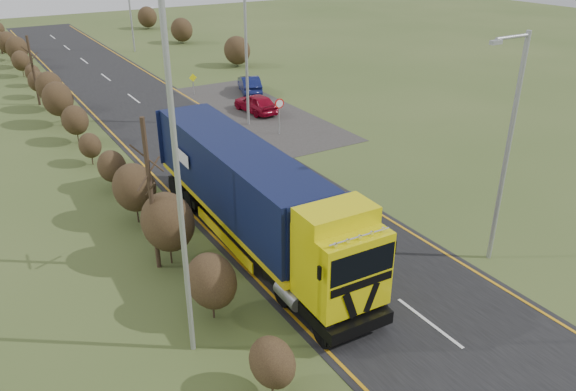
{
  "coord_description": "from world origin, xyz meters",
  "views": [
    {
      "loc": [
        -11.84,
        -14.4,
        11.87
      ],
      "look_at": [
        -0.99,
        3.42,
        1.94
      ],
      "focal_mm": 35.0,
      "sensor_mm": 36.0,
      "label": 1
    }
  ],
  "objects_px": {
    "lorry": "(251,193)",
    "car_blue_sedan": "(250,84)",
    "streetlight_near": "(507,143)",
    "car_red_hatchback": "(256,103)",
    "speed_sign": "(279,109)"
  },
  "relations": [
    {
      "from": "streetlight_near",
      "to": "speed_sign",
      "type": "xyz_separation_m",
      "value": [
        0.56,
        17.21,
        -3.23
      ]
    },
    {
      "from": "car_red_hatchback",
      "to": "car_blue_sedan",
      "type": "relative_size",
      "value": 0.98
    },
    {
      "from": "lorry",
      "to": "car_red_hatchback",
      "type": "distance_m",
      "value": 18.58
    },
    {
      "from": "lorry",
      "to": "streetlight_near",
      "type": "height_order",
      "value": "streetlight_near"
    },
    {
      "from": "lorry",
      "to": "streetlight_near",
      "type": "bearing_deg",
      "value": -36.5
    },
    {
      "from": "lorry",
      "to": "car_blue_sedan",
      "type": "height_order",
      "value": "lorry"
    },
    {
      "from": "streetlight_near",
      "to": "speed_sign",
      "type": "distance_m",
      "value": 17.52
    },
    {
      "from": "lorry",
      "to": "streetlight_near",
      "type": "relative_size",
      "value": 1.69
    },
    {
      "from": "car_blue_sedan",
      "to": "speed_sign",
      "type": "distance_m",
      "value": 10.37
    },
    {
      "from": "streetlight_near",
      "to": "speed_sign",
      "type": "relative_size",
      "value": 3.8
    },
    {
      "from": "lorry",
      "to": "speed_sign",
      "type": "distance_m",
      "value": 13.91
    },
    {
      "from": "car_blue_sedan",
      "to": "speed_sign",
      "type": "height_order",
      "value": "speed_sign"
    },
    {
      "from": "car_red_hatchback",
      "to": "car_blue_sedan",
      "type": "height_order",
      "value": "car_red_hatchback"
    },
    {
      "from": "lorry",
      "to": "car_blue_sedan",
      "type": "relative_size",
      "value": 3.68
    },
    {
      "from": "car_blue_sedan",
      "to": "streetlight_near",
      "type": "height_order",
      "value": "streetlight_near"
    }
  ]
}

